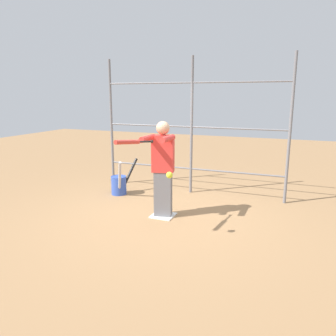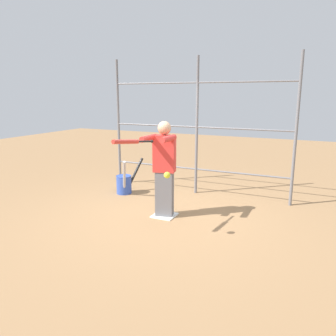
# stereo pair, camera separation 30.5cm
# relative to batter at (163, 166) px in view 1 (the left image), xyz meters

# --- Properties ---
(ground_plane) EXTENTS (24.00, 24.00, 0.00)m
(ground_plane) POSITION_rel_batter_xyz_m (0.00, -0.02, -0.93)
(ground_plane) COLOR #9E754C
(home_plate) EXTENTS (0.40, 0.40, 0.02)m
(home_plate) POSITION_rel_batter_xyz_m (0.00, -0.02, -0.92)
(home_plate) COLOR white
(home_plate) RESTS_ON ground
(fence_backstop) EXTENTS (4.07, 0.06, 2.95)m
(fence_backstop) POSITION_rel_batter_xyz_m (0.00, -1.62, 0.55)
(fence_backstop) COLOR slate
(fence_backstop) RESTS_ON ground
(batter) EXTENTS (0.43, 0.64, 1.71)m
(batter) POSITION_rel_batter_xyz_m (0.00, 0.00, 0.00)
(batter) COLOR slate
(batter) RESTS_ON ground
(baseball_bat_swinging) EXTENTS (0.23, 0.86, 0.14)m
(baseball_bat_swinging) POSITION_rel_batter_xyz_m (0.11, 0.95, 0.55)
(baseball_bat_swinging) COLOR black
(softball_in_flight) EXTENTS (0.10, 0.10, 0.10)m
(softball_in_flight) POSITION_rel_batter_xyz_m (-0.48, 0.88, 0.09)
(softball_in_flight) COLOR yellow
(bat_bucket) EXTENTS (0.48, 0.93, 0.83)m
(bat_bucket) POSITION_rel_batter_xyz_m (1.41, -0.89, -0.70)
(bat_bucket) COLOR #3351B2
(bat_bucket) RESTS_ON ground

